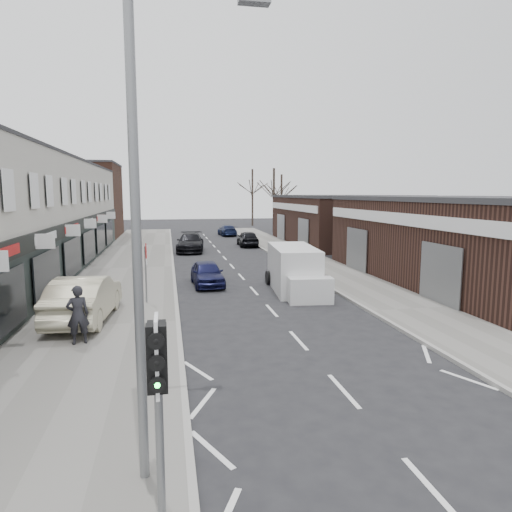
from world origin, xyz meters
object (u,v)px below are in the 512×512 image
traffic_light (158,373)px  pedestrian (78,315)px  parked_car_left_b (190,242)px  sedan_on_pavement (85,298)px  parked_car_left_a (207,273)px  parked_car_right_b (248,238)px  street_lamp (147,211)px  parked_car_right_a (295,262)px  white_van (295,270)px  warning_sign (146,256)px  parked_car_right_c (227,230)px

traffic_light → pedestrian: size_ratio=1.63×
pedestrian → parked_car_left_b: 24.20m
sedan_on_pavement → parked_car_left_a: size_ratio=1.35×
parked_car_left_b → parked_car_right_b: parked_car_left_b is taller
street_lamp → parked_car_left_a: street_lamp is taller
traffic_light → pedestrian: bearing=107.1°
traffic_light → parked_car_right_a: (7.90, 20.78, -1.73)m
traffic_light → parked_car_right_a: bearing=69.2°
white_van → parked_car_left_b: 17.40m
traffic_light → warning_sign: bearing=93.1°
parked_car_right_a → parked_car_right_c: parked_car_right_a is taller
traffic_light → parked_car_left_b: (2.04, 32.44, -1.64)m
pedestrian → parked_car_left_b: (4.73, 23.74, -0.29)m
parked_car_left_b → parked_car_right_b: bearing=34.2°
parked_car_right_a → parked_car_right_b: 14.67m
street_lamp → sedan_on_pavement: size_ratio=1.53×
sedan_on_pavement → parked_car_right_b: bearing=-109.0°
pedestrian → parked_car_right_c: bearing=-120.2°
sedan_on_pavement → traffic_light: bearing=109.0°
warning_sign → parked_car_left_b: size_ratio=0.50×
street_lamp → warning_sign: bearing=92.8°
warning_sign → parked_car_left_b: 18.70m
street_lamp → white_van: (6.53, 14.39, -3.56)m
parked_car_right_a → street_lamp: bearing=68.7°
white_van → parked_car_right_c: white_van is taller
sedan_on_pavement → pedestrian: pedestrian is taller
traffic_light → parked_car_left_a: bearing=83.0°
traffic_light → pedestrian: (-2.69, 8.71, -1.34)m
parked_car_right_c → parked_car_right_a: bearing=88.7°
white_van → pedestrian: size_ratio=3.11×
sedan_on_pavement → parked_car_left_b: (5.00, 20.91, -0.20)m
warning_sign → white_van: 7.42m
parked_car_right_b → traffic_light: bearing=80.2°
white_van → parked_car_right_a: (1.50, 5.18, -0.37)m
parked_car_right_a → parked_car_right_b: size_ratio=0.99×
white_van → parked_car_left_a: size_ratio=1.53×
traffic_light → parked_car_right_c: bearing=81.4°
parked_car_left_b → parked_car_right_c: size_ratio=1.25×
parked_car_left_a → parked_car_right_b: size_ratio=0.91×
street_lamp → pedestrian: street_lamp is taller
warning_sign → white_van: (7.16, 1.59, -1.14)m
warning_sign → parked_car_left_a: (2.96, 3.84, -1.54)m
street_lamp → parked_car_left_a: bearing=82.0°
white_van → parked_car_left_a: bearing=157.2°
white_van → pedestrian: (-9.09, -6.89, 0.01)m
pedestrian → warning_sign: bearing=-125.7°
parked_car_left_b → white_van: bearing=-70.1°
sedan_on_pavement → parked_car_right_a: (10.86, 9.25, -0.29)m
warning_sign → pedestrian: 5.76m
parked_car_left_a → parked_car_right_c: (4.80, 28.54, -0.04)m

